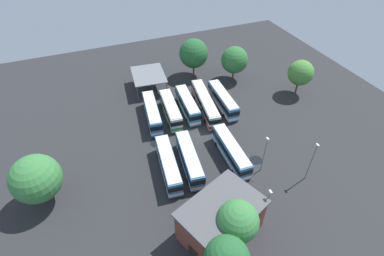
# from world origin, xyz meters

# --- Properties ---
(ground_plane) EXTENTS (94.22, 94.22, 0.00)m
(ground_plane) POSITION_xyz_m (0.00, 0.00, 0.00)
(ground_plane) COLOR #28282B
(bus_row0_slot1) EXTENTS (11.90, 2.91, 3.55)m
(bus_row0_slot1) POSITION_xyz_m (-7.94, -2.96, 1.87)
(bus_row0_slot1) COLOR teal
(bus_row0_slot1) RESTS_ON ground_plane
(bus_row0_slot3) EXTENTS (11.87, 3.89, 3.55)m
(bus_row0_slot3) POSITION_xyz_m (-7.04, 4.67, 1.87)
(bus_row0_slot3) COLOR teal
(bus_row0_slot3) RESTS_ON ground_plane
(bus_row0_slot4) EXTENTS (11.99, 3.75, 3.55)m
(bus_row0_slot4) POSITION_xyz_m (-6.83, 8.45, 1.87)
(bus_row0_slot4) COLOR teal
(bus_row0_slot4) RESTS_ON ground_plane
(bus_row1_slot0) EXTENTS (12.17, 3.15, 3.55)m
(bus_row1_slot0) POSITION_xyz_m (6.69, -8.63, 1.87)
(bus_row1_slot0) COLOR teal
(bus_row1_slot0) RESTS_ON ground_plane
(bus_row1_slot1) EXTENTS (14.74, 4.40, 3.55)m
(bus_row1_slot1) POSITION_xyz_m (6.99, -4.51, 1.87)
(bus_row1_slot1) COLOR silver
(bus_row1_slot1) RESTS_ON ground_plane
(bus_row1_slot2) EXTENTS (11.39, 3.28, 3.55)m
(bus_row1_slot2) POSITION_xyz_m (7.95, -0.82, 1.87)
(bus_row1_slot2) COLOR teal
(bus_row1_slot2) RESTS_ON ground_plane
(bus_row1_slot3) EXTENTS (11.34, 3.47, 3.55)m
(bus_row1_slot3) POSITION_xyz_m (7.65, 3.13, 1.87)
(bus_row1_slot3) COLOR silver
(bus_row1_slot3) RESTS_ON ground_plane
(bus_row1_slot4) EXTENTS (11.97, 3.86, 3.55)m
(bus_row1_slot4) POSITION_xyz_m (8.12, 7.02, 1.87)
(bus_row1_slot4) COLOR teal
(bus_row1_slot4) RESTS_ON ground_plane
(depot_building) EXTENTS (11.29, 13.19, 6.17)m
(depot_building) POSITION_xyz_m (-20.43, 5.27, 3.11)
(depot_building) COLOR brown
(depot_building) RESTS_ON ground_plane
(maintenance_shelter) EXTENTS (10.08, 8.27, 3.89)m
(maintenance_shelter) POSITION_xyz_m (20.02, 4.31, 3.71)
(maintenance_shelter) COLOR slate
(maintenance_shelter) RESTS_ON ground_plane
(lamp_post_near_entrance) EXTENTS (0.56, 0.28, 8.03)m
(lamp_post_near_entrance) POSITION_xyz_m (-16.91, -12.60, 4.43)
(lamp_post_near_entrance) COLOR slate
(lamp_post_near_entrance) RESTS_ON ground_plane
(lamp_post_by_building) EXTENTS (0.56, 0.28, 7.65)m
(lamp_post_by_building) POSITION_xyz_m (-12.53, -6.58, 4.24)
(lamp_post_by_building) COLOR slate
(lamp_post_by_building) RESTS_ON ground_plane
(lamp_post_mid_lot) EXTENTS (0.56, 0.28, 7.57)m
(lamp_post_mid_lot) POSITION_xyz_m (-21.40, -1.29, 4.19)
(lamp_post_mid_lot) COLOR slate
(lamp_post_mid_lot) RESTS_ON ground_plane
(tree_northeast) EXTENTS (7.11, 7.11, 9.69)m
(tree_northeast) POSITION_xyz_m (21.65, -7.82, 6.12)
(tree_northeast) COLOR brown
(tree_northeast) RESTS_ON ground_plane
(tree_northwest) EXTENTS (6.47, 6.47, 8.59)m
(tree_northwest) POSITION_xyz_m (16.24, -16.30, 5.35)
(tree_northwest) COLOR brown
(tree_northwest) RESTS_ON ground_plane
(tree_west_edge) EXTENTS (7.37, 7.37, 9.10)m
(tree_west_edge) POSITION_xyz_m (-5.38, 28.19, 5.41)
(tree_west_edge) COLOR brown
(tree_west_edge) RESTS_ON ground_plane
(tree_south_edge) EXTENTS (5.58, 5.58, 8.50)m
(tree_south_edge) POSITION_xyz_m (-22.73, 4.19, 5.70)
(tree_south_edge) COLOR brown
(tree_south_edge) RESTS_ON ground_plane
(tree_east_edge) EXTENTS (5.72, 5.72, 8.33)m
(tree_east_edge) POSITION_xyz_m (5.12, -27.15, 5.45)
(tree_east_edge) COLOR brown
(tree_east_edge) RESTS_ON ground_plane
(puddle_centre_drain) EXTENTS (2.33, 2.33, 0.01)m
(puddle_centre_drain) POSITION_xyz_m (-10.14, -7.10, 0.00)
(puddle_centre_drain) COLOR black
(puddle_centre_drain) RESTS_ON ground_plane
(puddle_between_rows) EXTENTS (3.27, 3.27, 0.01)m
(puddle_between_rows) POSITION_xyz_m (1.00, 7.98, 0.00)
(puddle_between_rows) COLOR black
(puddle_between_rows) RESTS_ON ground_plane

